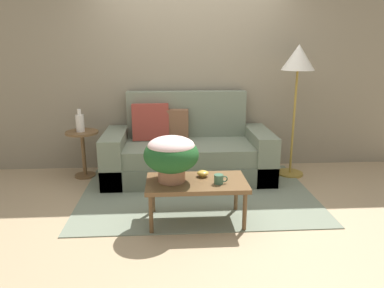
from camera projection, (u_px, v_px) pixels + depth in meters
ground_plane at (198, 196)px, 4.14m from camera, size 14.00×14.00×0.00m
wall_back at (191, 66)px, 4.89m from camera, size 6.40×0.12×2.82m
area_rug at (197, 194)px, 4.20m from camera, size 2.66×1.84×0.01m
couch at (187, 152)px, 4.69m from camera, size 2.12×0.93×1.09m
coffee_table at (196, 185)px, 3.45m from camera, size 0.96×0.54×0.42m
side_table at (83, 146)px, 4.66m from camera, size 0.42×0.42×0.61m
floor_lamp at (298, 66)px, 4.47m from camera, size 0.41×0.41×1.69m
potted_plant at (171, 154)px, 3.37m from camera, size 0.52×0.52×0.44m
coffee_mug at (219, 179)px, 3.36m from camera, size 0.13×0.09×0.09m
snack_bowl at (203, 173)px, 3.55m from camera, size 0.12×0.12×0.06m
table_vase at (80, 123)px, 4.56m from camera, size 0.10×0.10×0.29m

